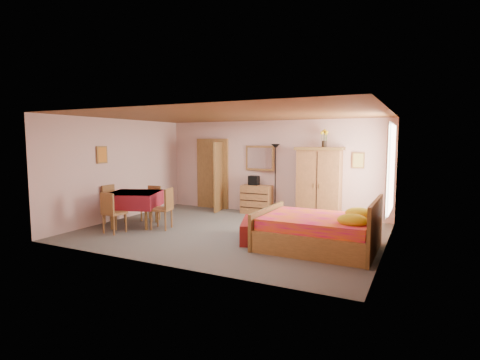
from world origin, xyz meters
The scene contains 23 objects.
floor centered at (0.00, 0.00, 0.00)m, with size 6.50×6.50×0.00m, color slate.
ceiling centered at (0.00, 0.00, 2.60)m, with size 6.50×6.50×0.00m, color brown.
wall_back centered at (0.00, 2.50, 1.30)m, with size 6.50×0.10×2.60m, color #D4A59A.
wall_front centered at (0.00, -2.50, 1.30)m, with size 6.50×0.10×2.60m, color #D4A59A.
wall_left centered at (-3.25, 0.00, 1.30)m, with size 0.10×5.00×2.60m, color #D4A59A.
wall_right centered at (3.25, 0.00, 1.30)m, with size 0.10×5.00×2.60m, color #D4A59A.
doorway centered at (-1.90, 2.47, 1.02)m, with size 1.06×0.12×2.15m, color #9E6B35.
window centered at (3.21, 1.20, 1.45)m, with size 0.08×1.40×1.95m, color white.
picture_left centered at (-3.22, -0.60, 1.70)m, with size 0.04×0.32×0.42m, color orange.
picture_back centered at (2.35, 2.47, 1.55)m, with size 0.30×0.04×0.40m, color #D8BF59.
chest_of_drawers centered at (-0.34, 2.23, 0.40)m, with size 0.84×0.42×0.80m, color #A56837.
wall_mirror centered at (-0.34, 2.44, 1.55)m, with size 0.89×0.05×0.71m, color silver.
stereo centered at (-0.44, 2.27, 0.93)m, with size 0.28×0.21×0.26m, color black.
floor_lamp centered at (0.20, 2.27, 0.98)m, with size 0.25×0.25×1.95m, color black.
wardrobe centered at (1.43, 2.21, 0.94)m, with size 1.20×0.62×1.88m, color #9C6135.
sunflower_vase centered at (1.53, 2.26, 2.10)m, with size 0.18×0.18×0.45m, color yellow.
bed centered at (2.09, -0.39, 0.50)m, with size 2.17×1.71×1.00m, color #EA166A.
bench centered at (0.74, -0.35, 0.20)m, with size 0.45×1.22×0.41m, color maroon.
dining_table centered at (-2.34, -0.47, 0.41)m, with size 1.11×1.11×0.82m, color maroon.
chair_south centered at (-2.27, -1.20, 0.46)m, with size 0.41×0.41×0.91m, color #956132.
chair_north centered at (-2.40, 0.17, 0.44)m, with size 0.40×0.40×0.88m, color #AF783B.
chair_west centered at (-2.99, -0.46, 0.47)m, with size 0.43×0.43×0.95m, color #A66938.
chair_east centered at (-1.57, -0.44, 0.48)m, with size 0.43×0.43×0.95m, color #9E6635.
Camera 1 is at (3.86, -7.28, 2.04)m, focal length 28.00 mm.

